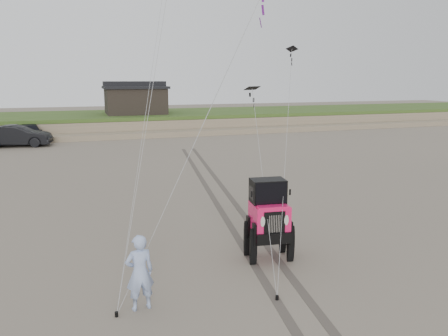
{
  "coord_description": "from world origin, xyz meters",
  "views": [
    {
      "loc": [
        -4.02,
        -9.72,
        5.36
      ],
      "look_at": [
        0.29,
        3.0,
        2.6
      ],
      "focal_mm": 35.0,
      "sensor_mm": 36.0,
      "label": 1
    }
  ],
  "objects_px": {
    "truck_b": "(17,136)",
    "truck_c": "(29,133)",
    "jeep": "(269,228)",
    "man": "(140,272)",
    "cabin": "(135,99)"
  },
  "relations": [
    {
      "from": "cabin",
      "to": "jeep",
      "type": "height_order",
      "value": "cabin"
    },
    {
      "from": "cabin",
      "to": "truck_c",
      "type": "height_order",
      "value": "cabin"
    },
    {
      "from": "truck_b",
      "to": "man",
      "type": "distance_m",
      "value": 29.11
    },
    {
      "from": "truck_b",
      "to": "jeep",
      "type": "relative_size",
      "value": 0.99
    },
    {
      "from": "truck_b",
      "to": "man",
      "type": "xyz_separation_m",
      "value": [
        5.73,
        -28.54,
        0.07
      ]
    },
    {
      "from": "jeep",
      "to": "cabin",
      "type": "bearing_deg",
      "value": 95.8
    },
    {
      "from": "truck_c",
      "to": "man",
      "type": "relative_size",
      "value": 2.72
    },
    {
      "from": "truck_b",
      "to": "truck_c",
      "type": "bearing_deg",
      "value": -5.54
    },
    {
      "from": "man",
      "to": "jeep",
      "type": "bearing_deg",
      "value": -164.16
    },
    {
      "from": "jeep",
      "to": "man",
      "type": "height_order",
      "value": "jeep"
    },
    {
      "from": "cabin",
      "to": "jeep",
      "type": "distance_m",
      "value": 35.47
    },
    {
      "from": "truck_c",
      "to": "jeep",
      "type": "height_order",
      "value": "jeep"
    },
    {
      "from": "cabin",
      "to": "man",
      "type": "height_order",
      "value": "cabin"
    },
    {
      "from": "man",
      "to": "cabin",
      "type": "bearing_deg",
      "value": -104.45
    },
    {
      "from": "cabin",
      "to": "truck_b",
      "type": "height_order",
      "value": "cabin"
    }
  ]
}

